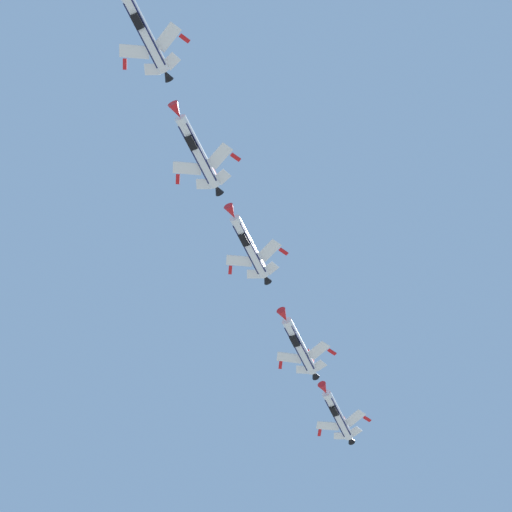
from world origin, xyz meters
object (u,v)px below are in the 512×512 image
fighter_jet_left_wing (197,151)px  fighter_jet_right_outer (337,414)px  fighter_jet_right_wing (249,246)px  fighter_jet_lead (144,31)px  fighter_jet_left_outer (299,345)px

fighter_jet_left_wing → fighter_jet_right_outer: 60.64m
fighter_jet_left_wing → fighter_jet_right_wing: bearing=-88.4°
fighter_jet_right_outer → fighter_jet_left_wing: bearing=90.5°
fighter_jet_lead → fighter_jet_right_wing: size_ratio=1.00×
fighter_jet_lead → fighter_jet_left_outer: (13.58, 55.79, -4.34)m
fighter_jet_left_wing → fighter_jet_right_wing: 20.28m
fighter_jet_lead → fighter_jet_right_outer: 78.33m
fighter_jet_left_outer → fighter_jet_lead: bearing=90.0°
fighter_jet_right_wing → fighter_jet_lead: bearing=91.0°
fighter_jet_right_wing → fighter_jet_left_outer: 19.93m
fighter_jet_left_wing → fighter_jet_left_outer: fighter_jet_left_wing is taller
fighter_jet_right_wing → fighter_jet_left_wing: bearing=91.6°
fighter_jet_left_wing → fighter_jet_right_outer: (13.76, 58.95, 3.45)m
fighter_jet_left_wing → fighter_jet_right_wing: size_ratio=1.00×
fighter_jet_right_wing → fighter_jet_left_outer: bearing=-92.0°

